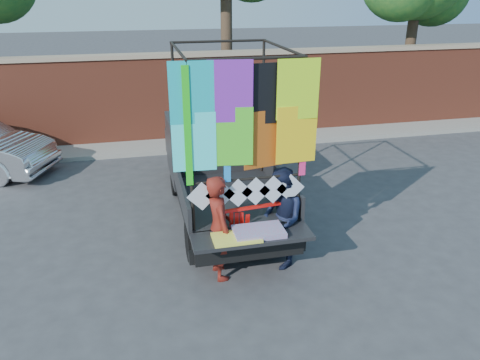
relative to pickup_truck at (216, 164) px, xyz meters
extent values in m
plane|color=#38383A|center=(0.42, -2.35, -0.88)|extent=(90.00, 90.00, 0.00)
cube|color=brown|center=(0.42, 4.65, 0.37)|extent=(30.00, 0.35, 2.50)
cube|color=tan|center=(0.42, 4.65, 1.67)|extent=(30.00, 0.45, 0.12)
cube|color=gray|center=(0.42, 3.95, -0.82)|extent=(30.00, 1.20, 0.12)
cylinder|color=#38281C|center=(1.42, 5.85, 1.85)|extent=(0.36, 0.36, 5.46)
cylinder|color=#38281C|center=(7.92, 5.85, 1.40)|extent=(0.36, 0.36, 4.55)
cylinder|color=black|center=(-0.81, 0.62, -0.54)|extent=(0.23, 0.69, 0.69)
cylinder|color=black|center=(-0.81, -2.19, -0.54)|extent=(0.23, 0.69, 0.69)
cylinder|color=black|center=(0.81, 0.62, -0.54)|extent=(0.23, 0.69, 0.69)
cylinder|color=black|center=(0.81, -2.19, -0.54)|extent=(0.23, 0.69, 0.69)
cube|color=black|center=(0.00, -0.83, -0.36)|extent=(1.77, 4.37, 0.31)
cube|color=black|center=(0.00, -1.61, -0.07)|extent=(1.87, 2.39, 0.10)
cube|color=black|center=(-0.92, -1.61, 0.16)|extent=(0.06, 2.39, 0.47)
cube|color=black|center=(0.92, -1.61, 0.16)|extent=(0.06, 2.39, 0.47)
cube|color=black|center=(0.00, -0.44, 0.16)|extent=(1.87, 0.06, 0.47)
cube|color=black|center=(0.00, 0.57, 0.21)|extent=(1.87, 1.66, 1.30)
cube|color=#8C9EAD|center=(0.00, 0.10, 0.63)|extent=(1.66, 0.06, 0.57)
cube|color=#8C9EAD|center=(0.00, 1.35, 0.42)|extent=(1.66, 0.10, 0.73)
cube|color=black|center=(0.00, 1.71, -0.05)|extent=(1.82, 0.94, 0.57)
cube|color=black|center=(0.00, -3.07, -0.05)|extent=(1.87, 0.57, 0.06)
cube|color=black|center=(0.00, -2.83, -0.44)|extent=(1.92, 0.16, 0.19)
cylinder|color=black|center=(-0.85, -2.71, 1.28)|extent=(0.05, 0.05, 2.60)
cylinder|color=black|center=(-0.85, -0.52, 1.28)|extent=(0.05, 0.05, 2.60)
cylinder|color=black|center=(0.85, -2.71, 1.28)|extent=(0.05, 0.05, 2.60)
cylinder|color=black|center=(0.85, -0.52, 1.28)|extent=(0.05, 0.05, 2.60)
cylinder|color=black|center=(0.00, -2.71, 2.58)|extent=(1.77, 0.05, 0.05)
cylinder|color=black|center=(0.00, -0.52, 2.58)|extent=(1.77, 0.05, 0.05)
cylinder|color=black|center=(-0.85, -1.61, 2.58)|extent=(0.05, 2.24, 0.05)
cylinder|color=black|center=(0.85, -1.61, 2.58)|extent=(0.05, 2.24, 0.05)
cylinder|color=black|center=(0.00, -2.71, 0.76)|extent=(1.77, 0.04, 0.04)
cube|color=#0DB2BE|center=(-0.78, -2.73, 2.12)|extent=(0.64, 0.02, 0.88)
cube|color=purple|center=(-0.26, -2.77, 2.12)|extent=(0.64, 0.02, 0.88)
cube|color=black|center=(0.26, -2.73, 2.12)|extent=(0.64, 0.02, 0.88)
cube|color=#BCFF1A|center=(0.78, -2.77, 2.12)|extent=(0.64, 0.02, 0.88)
cube|color=#35F9FF|center=(-0.78, -2.73, 1.44)|extent=(0.64, 0.02, 0.88)
cube|color=#46D325|center=(-0.26, -2.77, 1.44)|extent=(0.64, 0.02, 0.88)
cube|color=#BD5616|center=(0.26, -2.73, 1.44)|extent=(0.64, 0.02, 0.88)
cube|color=yellow|center=(0.78, -2.77, 1.44)|extent=(0.64, 0.02, 0.88)
cube|color=#1DD61A|center=(-0.88, -2.75, 1.65)|extent=(0.10, 0.01, 1.77)
cube|color=#FA2976|center=(0.88, -2.75, 1.65)|extent=(0.10, 0.01, 1.77)
cube|color=#1B8EF4|center=(-0.31, -2.75, 1.65)|extent=(0.10, 0.01, 1.77)
cube|color=silver|center=(-0.71, -2.74, 0.56)|extent=(0.47, 0.01, 0.47)
cube|color=silver|center=(-0.42, -2.74, 0.56)|extent=(0.47, 0.01, 0.47)
cube|color=silver|center=(-0.14, -2.74, 0.56)|extent=(0.47, 0.01, 0.47)
cube|color=silver|center=(0.14, -2.74, 0.56)|extent=(0.47, 0.01, 0.47)
cube|color=silver|center=(0.42, -2.74, 0.56)|extent=(0.47, 0.01, 0.47)
cube|color=silver|center=(0.71, -2.74, 0.56)|extent=(0.47, 0.01, 0.47)
cube|color=#FA3761|center=(0.10, -3.07, 0.03)|extent=(0.78, 0.47, 0.08)
cube|color=#EEEC4B|center=(-0.26, -3.14, 0.00)|extent=(0.73, 0.42, 0.04)
imported|color=maroon|center=(-0.46, -2.75, 0.00)|extent=(0.50, 0.69, 1.75)
imported|color=#151B35|center=(0.60, -2.64, -0.02)|extent=(0.71, 0.88, 1.72)
cube|color=red|center=(0.07, -2.70, 0.26)|extent=(1.02, 0.16, 0.04)
cube|color=red|center=(-0.25, -2.72, -0.06)|extent=(0.06, 0.02, 0.59)
cube|color=red|center=(-0.16, -2.72, -0.08)|extent=(0.06, 0.02, 0.59)
cube|color=red|center=(-0.08, -2.72, -0.10)|extent=(0.06, 0.02, 0.59)
cube|color=red|center=(0.01, -2.72, -0.12)|extent=(0.06, 0.02, 0.59)
camera|label=1|loc=(-1.59, -9.17, 3.54)|focal=35.00mm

